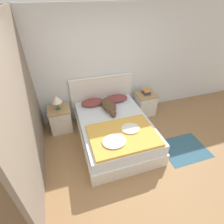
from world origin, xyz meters
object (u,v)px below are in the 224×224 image
at_px(nightstand_right, 145,104).
at_px(table_lamp, 56,99).
at_px(pillow_left, 93,102).
at_px(bed, 115,131).
at_px(pillow_right, 117,98).
at_px(dog, 109,106).
at_px(nightstand_left, 61,119).
at_px(book_stack, 146,92).

xyz_separation_m(nightstand_right, table_lamp, (-2.15, -0.01, 0.53)).
bearing_deg(pillow_left, bed, -68.70).
relative_size(nightstand_right, table_lamp, 1.72).
xyz_separation_m(bed, table_lamp, (-1.07, 0.71, 0.57)).
distance_m(pillow_right, dog, 0.41).
distance_m(bed, pillow_left, 0.87).
bearing_deg(table_lamp, nightstand_left, 90.00).
distance_m(nightstand_left, pillow_right, 1.40).
xyz_separation_m(dog, table_lamp, (-1.09, 0.25, 0.22)).
height_order(bed, book_stack, book_stack).
xyz_separation_m(nightstand_left, pillow_right, (1.37, 0.04, 0.28)).
relative_size(bed, nightstand_right, 3.43).
relative_size(pillow_left, pillow_right, 1.00).
xyz_separation_m(bed, dog, (0.02, 0.46, 0.35)).
bearing_deg(nightstand_left, book_stack, 0.81).
bearing_deg(nightstand_right, dog, -166.49).
xyz_separation_m(bed, pillow_right, (0.30, 0.76, 0.32)).
bearing_deg(nightstand_right, bed, -146.25).
relative_size(pillow_left, book_stack, 2.32).
xyz_separation_m(nightstand_left, table_lamp, (0.00, -0.01, 0.53)).
height_order(nightstand_right, pillow_right, pillow_right).
bearing_deg(nightstand_right, pillow_right, 177.00).
xyz_separation_m(nightstand_right, book_stack, (-0.00, 0.03, 0.33)).
height_order(bed, table_lamp, table_lamp).
xyz_separation_m(bed, book_stack, (1.07, 0.75, 0.37)).
height_order(dog, book_stack, dog).
distance_m(bed, pillow_right, 0.87).
bearing_deg(nightstand_left, table_lamp, -90.00).
bearing_deg(bed, dog, 87.89).
bearing_deg(pillow_right, book_stack, -0.76).
distance_m(nightstand_right, pillow_right, 0.83).
xyz_separation_m(pillow_left, dog, (0.31, -0.29, 0.03)).
relative_size(bed, pillow_left, 3.63).
relative_size(nightstand_left, dog, 0.74).
distance_m(nightstand_left, nightstand_right, 2.15).
relative_size(nightstand_left, pillow_left, 1.06).
relative_size(dog, table_lamp, 2.32).
bearing_deg(dog, nightstand_right, 13.51).
height_order(nightstand_left, table_lamp, table_lamp).
xyz_separation_m(nightstand_right, dog, (-1.06, -0.25, 0.32)).
bearing_deg(bed, pillow_right, 68.70).
relative_size(nightstand_left, nightstand_right, 1.00).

